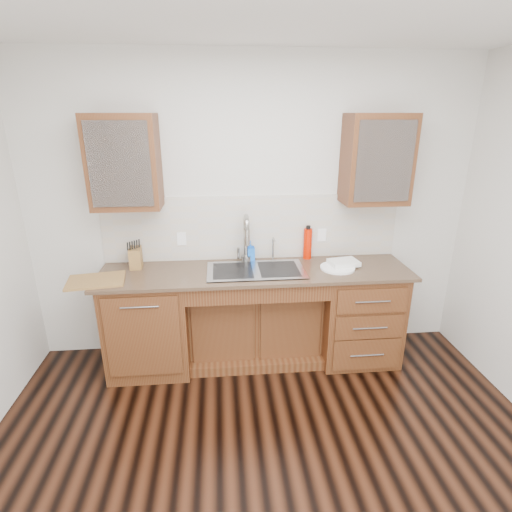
{
  "coord_description": "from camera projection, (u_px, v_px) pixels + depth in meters",
  "views": [
    {
      "loc": [
        -0.3,
        -1.78,
        2.2
      ],
      "look_at": [
        0.0,
        1.4,
        1.05
      ],
      "focal_mm": 28.0,
      "sensor_mm": 36.0,
      "label": 1
    }
  ],
  "objects": [
    {
      "name": "upper_cabinet_left",
      "position": [
        124.0,
        162.0,
        3.21
      ],
      "size": [
        0.55,
        0.34,
        0.75
      ],
      "primitive_type": "cube",
      "color": "#593014",
      "rests_on": "wall_back"
    },
    {
      "name": "faucet",
      "position": [
        246.0,
        241.0,
        3.6
      ],
      "size": [
        0.04,
        0.04,
        0.4
      ],
      "primitive_type": "cylinder",
      "color": "#999993",
      "rests_on": "countertop"
    },
    {
      "name": "plate",
      "position": [
        337.0,
        268.0,
        3.5
      ],
      "size": [
        0.36,
        0.36,
        0.02
      ],
      "primitive_type": "cylinder",
      "rotation": [
        0.0,
        0.0,
        0.21
      ],
      "color": "white",
      "rests_on": "countertop"
    },
    {
      "name": "cup_right_a",
      "position": [
        363.0,
        166.0,
        3.41
      ],
      "size": [
        0.12,
        0.12,
        0.09
      ],
      "primitive_type": "imported",
      "rotation": [
        0.0,
        0.0,
        -0.09
      ],
      "color": "silver",
      "rests_on": "upper_cabinet_right"
    },
    {
      "name": "base_cabinet_left",
      "position": [
        150.0,
        322.0,
        3.56
      ],
      "size": [
        0.7,
        0.62,
        0.88
      ],
      "primitive_type": "cube",
      "color": "#593014",
      "rests_on": "ground"
    },
    {
      "name": "countertop",
      "position": [
        256.0,
        272.0,
        3.48
      ],
      "size": [
        2.7,
        0.65,
        0.03
      ],
      "primitive_type": "cube",
      "color": "#84705B",
      "rests_on": "base_cabinet_left"
    },
    {
      "name": "ground",
      "position": [
        277.0,
        500.0,
        2.46
      ],
      "size": [
        4.0,
        3.5,
        0.1
      ],
      "primitive_type": "cube",
      "color": "black"
    },
    {
      "name": "cutting_board",
      "position": [
        96.0,
        281.0,
        3.23
      ],
      "size": [
        0.49,
        0.37,
        0.02
      ],
      "primitive_type": "cube",
      "rotation": [
        0.0,
        0.0,
        0.15
      ],
      "color": "olive",
      "rests_on": "countertop"
    },
    {
      "name": "cup_right_b",
      "position": [
        385.0,
        166.0,
        3.42
      ],
      "size": [
        0.12,
        0.12,
        0.09
      ],
      "primitive_type": "imported",
      "rotation": [
        0.0,
        0.0,
        -0.35
      ],
      "color": "white",
      "rests_on": "upper_cabinet_right"
    },
    {
      "name": "outlet_right",
      "position": [
        322.0,
        235.0,
        3.74
      ],
      "size": [
        0.08,
        0.01,
        0.12
      ],
      "primitive_type": "cube",
      "color": "white",
      "rests_on": "backsplash"
    },
    {
      "name": "base_cabinet_right",
      "position": [
        357.0,
        313.0,
        3.73
      ],
      "size": [
        0.7,
        0.62,
        0.88
      ],
      "primitive_type": "cube",
      "color": "#593014",
      "rests_on": "ground"
    },
    {
      "name": "water_bottle",
      "position": [
        308.0,
        244.0,
        3.71
      ],
      "size": [
        0.08,
        0.08,
        0.29
      ],
      "primitive_type": "cylinder",
      "rotation": [
        0.0,
        0.0,
        -0.07
      ],
      "color": "red",
      "rests_on": "countertop"
    },
    {
      "name": "backsplash",
      "position": [
        253.0,
        228.0,
        3.66
      ],
      "size": [
        2.7,
        0.02,
        0.59
      ],
      "primitive_type": "cube",
      "color": "beige",
      "rests_on": "wall_back"
    },
    {
      "name": "soap_bottle",
      "position": [
        250.0,
        251.0,
        3.67
      ],
      "size": [
        0.09,
        0.09,
        0.19
      ],
      "primitive_type": "imported",
      "rotation": [
        0.0,
        0.0,
        0.03
      ],
      "color": "blue",
      "rests_on": "countertop"
    },
    {
      "name": "upper_cabinet_right",
      "position": [
        377.0,
        160.0,
        3.4
      ],
      "size": [
        0.55,
        0.34,
        0.75
      ],
      "primitive_type": "cube",
      "color": "#593014",
      "rests_on": "wall_back"
    },
    {
      "name": "outlet_left",
      "position": [
        182.0,
        239.0,
        3.62
      ],
      "size": [
        0.08,
        0.01,
        0.12
      ],
      "primitive_type": "cube",
      "color": "white",
      "rests_on": "backsplash"
    },
    {
      "name": "sink",
      "position": [
        256.0,
        280.0,
        3.48
      ],
      "size": [
        0.84,
        0.46,
        0.19
      ],
      "primitive_type": "cube",
      "color": "#9E9EA5",
      "rests_on": "countertop"
    },
    {
      "name": "knife_block",
      "position": [
        136.0,
        258.0,
        3.5
      ],
      "size": [
        0.11,
        0.17,
        0.18
      ],
      "primitive_type": "cube",
      "rotation": [
        0.0,
        0.0,
        0.07
      ],
      "color": "#A77D54",
      "rests_on": "countertop"
    },
    {
      "name": "dish_towel",
      "position": [
        344.0,
        263.0,
        3.55
      ],
      "size": [
        0.28,
        0.22,
        0.04
      ],
      "primitive_type": "cube",
      "rotation": [
        0.0,
        0.0,
        0.17
      ],
      "color": "silver",
      "rests_on": "plate"
    },
    {
      "name": "cup_left_a",
      "position": [
        114.0,
        169.0,
        3.22
      ],
      "size": [
        0.13,
        0.13,
        0.09
      ],
      "primitive_type": "imported",
      "rotation": [
        0.0,
        0.0,
        -0.22
      ],
      "color": "white",
      "rests_on": "upper_cabinet_left"
    },
    {
      "name": "wall_back",
      "position": [
        252.0,
        211.0,
        3.67
      ],
      "size": [
        4.0,
        0.1,
        2.7
      ],
      "primitive_type": "cube",
      "color": "beige",
      "rests_on": "ground"
    },
    {
      "name": "cup_left_b",
      "position": [
        139.0,
        169.0,
        3.24
      ],
      "size": [
        0.13,
        0.13,
        0.1
      ],
      "primitive_type": "imported",
      "rotation": [
        0.0,
        0.0,
        0.37
      ],
      "color": "white",
      "rests_on": "upper_cabinet_left"
    },
    {
      "name": "base_cabinet_center",
      "position": [
        255.0,
        321.0,
        3.76
      ],
      "size": [
        1.2,
        0.44,
        0.7
      ],
      "primitive_type": "cube",
      "color": "#593014",
      "rests_on": "ground"
    },
    {
      "name": "filter_tap",
      "position": [
        273.0,
        248.0,
        3.66
      ],
      "size": [
        0.02,
        0.02,
        0.24
      ],
      "primitive_type": "cylinder",
      "color": "#999993",
      "rests_on": "countertop"
    }
  ]
}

